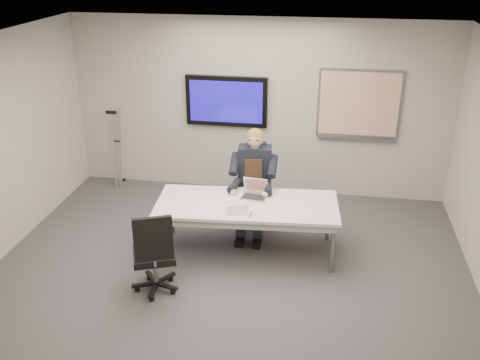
% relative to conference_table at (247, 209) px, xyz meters
% --- Properties ---
extents(floor, '(6.00, 6.00, 0.02)m').
position_rel_conference_table_xyz_m(floor, '(-0.14, -0.99, -0.64)').
color(floor, '#353537').
rests_on(floor, ground).
extents(ceiling, '(6.00, 6.00, 0.02)m').
position_rel_conference_table_xyz_m(ceiling, '(-0.14, -0.99, 2.16)').
color(ceiling, white).
rests_on(ceiling, wall_back).
extents(wall_back, '(6.00, 0.02, 2.80)m').
position_rel_conference_table_xyz_m(wall_back, '(-0.14, 2.01, 0.76)').
color(wall_back, '#A8A298').
rests_on(wall_back, ground).
extents(conference_table, '(2.41, 1.16, 0.72)m').
position_rel_conference_table_xyz_m(conference_table, '(0.00, 0.00, 0.00)').
color(conference_table, silver).
rests_on(conference_table, ground).
extents(tv_display, '(1.30, 0.09, 0.80)m').
position_rel_conference_table_xyz_m(tv_display, '(-0.64, 1.96, 0.86)').
color(tv_display, black).
rests_on(tv_display, wall_back).
extents(whiteboard, '(1.25, 0.08, 1.10)m').
position_rel_conference_table_xyz_m(whiteboard, '(1.41, 1.98, 0.89)').
color(whiteboard, gray).
rests_on(whiteboard, wall_back).
extents(office_chair_far, '(0.58, 0.58, 0.98)m').
position_rel_conference_table_xyz_m(office_chair_far, '(-0.02, 0.78, -0.33)').
color(office_chair_far, black).
rests_on(office_chair_far, ground).
extents(office_chair_near, '(0.67, 0.67, 1.08)m').
position_rel_conference_table_xyz_m(office_chair_near, '(-0.91, -1.07, -0.30)').
color(office_chair_near, black).
rests_on(office_chair_near, ground).
extents(seated_person, '(0.48, 0.83, 1.49)m').
position_rel_conference_table_xyz_m(seated_person, '(-0.00, 0.52, -0.03)').
color(seated_person, '#212837').
rests_on(seated_person, office_chair_far).
extents(crutch, '(0.28, 0.64, 1.42)m').
position_rel_conference_table_xyz_m(crutch, '(-2.46, 1.80, 0.05)').
color(crutch, '#989B9F').
rests_on(crutch, ground).
extents(laptop, '(0.35, 0.34, 0.23)m').
position_rel_conference_table_xyz_m(laptop, '(0.07, 0.23, 0.14)').
color(laptop, '#B9B9BB').
rests_on(laptop, conference_table).
extents(name_tent, '(0.28, 0.15, 0.11)m').
position_rel_conference_table_xyz_m(name_tent, '(-0.08, -0.32, 0.14)').
color(name_tent, white).
rests_on(name_tent, conference_table).
extents(pen, '(0.02, 0.15, 0.01)m').
position_rel_conference_table_xyz_m(pen, '(0.10, -0.32, 0.09)').
color(pen, black).
rests_on(pen, conference_table).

